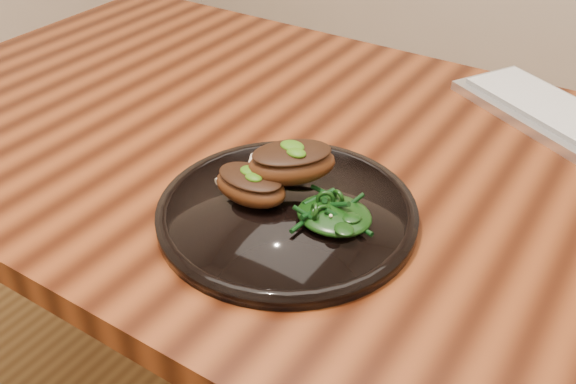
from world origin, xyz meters
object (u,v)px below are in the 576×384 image
Objects in this scene: lamb_chop_front at (250,185)px; greens_heap at (334,211)px; plate at (287,212)px; desk at (361,214)px.

greens_heap is at bearing 8.80° from lamb_chop_front.
greens_heap is (0.11, 0.02, -0.01)m from lamb_chop_front.
lamb_chop_front reaches higher than plate.
lamb_chop_front is (-0.05, -0.01, 0.03)m from plate.
plate is 0.06m from lamb_chop_front.
plate reaches higher than desk.
desk is at bearing 81.23° from plate.
plate is 0.07m from greens_heap.
plate is (-0.02, -0.16, 0.09)m from desk.
greens_heap reaches higher than plate.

